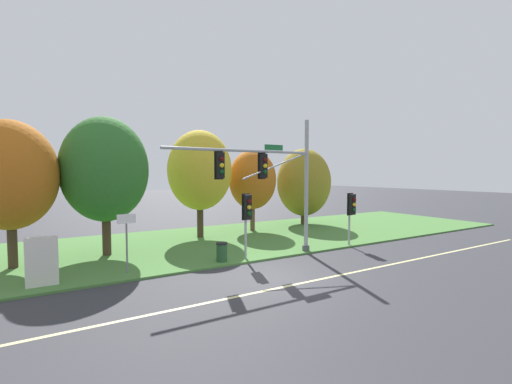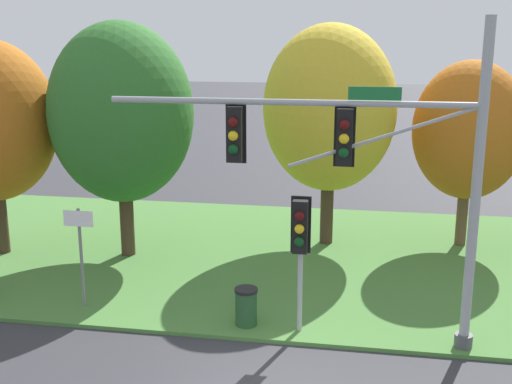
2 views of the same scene
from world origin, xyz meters
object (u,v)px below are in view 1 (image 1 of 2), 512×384
object	(u,v)px
tree_mid_verge	(253,180)
info_kiosk	(42,262)
tree_nearest_road	(10,175)
pedestrian_signal_near_kerb	(352,208)
pedestrian_signal_further_along	(247,211)
route_sign_post	(127,234)
trash_bin	(222,252)
tree_tall_centre	(304,182)
tree_behind_signpost	(200,171)
tree_left_of_mast	(105,170)
traffic_signal_mast	(273,176)

from	to	relation	value
tree_mid_verge	info_kiosk	xyz separation A→B (m)	(-13.34, -6.92, -2.87)
tree_nearest_road	tree_mid_verge	world-z (taller)	tree_nearest_road
info_kiosk	pedestrian_signal_near_kerb	bearing A→B (deg)	-2.72
pedestrian_signal_near_kerb	pedestrian_signal_further_along	world-z (taller)	pedestrian_signal_further_along
route_sign_post	trash_bin	world-z (taller)	route_sign_post
tree_tall_centre	info_kiosk	bearing A→B (deg)	-158.18
pedestrian_signal_further_along	trash_bin	size ratio (longest dim) A/B	3.54
tree_nearest_road	tree_behind_signpost	xyz separation A→B (m)	(10.14, 2.72, 0.28)
tree_tall_centre	trash_bin	distance (m)	13.96
pedestrian_signal_near_kerb	tree_left_of_mast	size ratio (longest dim) A/B	0.43
tree_nearest_road	tree_left_of_mast	xyz separation A→B (m)	(4.02, 0.49, 0.28)
pedestrian_signal_near_kerb	tree_left_of_mast	world-z (taller)	tree_left_of_mast
route_sign_post	tree_behind_signpost	world-z (taller)	tree_behind_signpost
tree_mid_verge	info_kiosk	size ratio (longest dim) A/B	3.18
tree_left_of_mast	tree_mid_verge	world-z (taller)	tree_left_of_mast
pedestrian_signal_near_kerb	route_sign_post	world-z (taller)	pedestrian_signal_near_kerb
tree_tall_centre	pedestrian_signal_near_kerb	bearing A→B (deg)	-109.97
pedestrian_signal_near_kerb	tree_nearest_road	distance (m)	17.57
pedestrian_signal_further_along	tree_mid_verge	bearing A→B (deg)	57.94
route_sign_post	info_kiosk	size ratio (longest dim) A/B	1.37
tree_left_of_mast	trash_bin	xyz separation A→B (m)	(4.63, -4.34, -4.02)
tree_left_of_mast	tree_behind_signpost	world-z (taller)	tree_left_of_mast
pedestrian_signal_near_kerb	info_kiosk	size ratio (longest dim) A/B	1.65
route_sign_post	tree_mid_verge	xyz separation A→B (m)	(10.23, 6.76, 2.14)
pedestrian_signal_further_along	route_sign_post	distance (m)	5.70
trash_bin	traffic_signal_mast	bearing A→B (deg)	-5.91
route_sign_post	tree_left_of_mast	xyz separation A→B (m)	(-0.30, 3.97, 2.81)
pedestrian_signal_further_along	tree_behind_signpost	bearing A→B (deg)	88.31
traffic_signal_mast	tree_behind_signpost	distance (m)	6.99
tree_nearest_road	tree_tall_centre	bearing A→B (deg)	10.89
pedestrian_signal_near_kerb	route_sign_post	size ratio (longest dim) A/B	1.20
tree_tall_centre	traffic_signal_mast	bearing A→B (deg)	-136.72
tree_left_of_mast	info_kiosk	distance (m)	6.13
info_kiosk	tree_left_of_mast	bearing A→B (deg)	55.84
info_kiosk	tree_tall_centre	bearing A→B (deg)	21.82
pedestrian_signal_near_kerb	trash_bin	bearing A→B (deg)	176.21
pedestrian_signal_near_kerb	tree_mid_verge	size ratio (longest dim) A/B	0.52
route_sign_post	tree_nearest_road	bearing A→B (deg)	141.07
tree_behind_signpost	info_kiosk	distance (m)	11.53
pedestrian_signal_near_kerb	route_sign_post	xyz separation A→B (m)	(-12.58, 0.91, -0.59)
pedestrian_signal_further_along	trash_bin	bearing A→B (deg)	169.68
traffic_signal_mast	pedestrian_signal_further_along	world-z (taller)	traffic_signal_mast
tree_left_of_mast	info_kiosk	size ratio (longest dim) A/B	3.81
route_sign_post	info_kiosk	world-z (taller)	route_sign_post
tree_mid_verge	trash_bin	size ratio (longest dim) A/B	6.51
pedestrian_signal_further_along	traffic_signal_mast	bearing A→B (deg)	-2.02
tree_left_of_mast	tree_mid_verge	size ratio (longest dim) A/B	1.20
pedestrian_signal_near_kerb	pedestrian_signal_further_along	xyz separation A→B (m)	(-6.96, 0.31, 0.14)
pedestrian_signal_near_kerb	route_sign_post	distance (m)	12.63
tree_nearest_road	tree_behind_signpost	size ratio (longest dim) A/B	0.94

